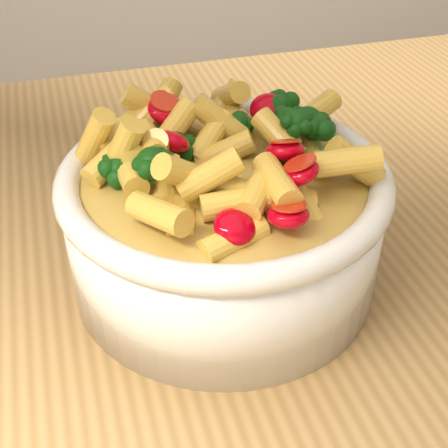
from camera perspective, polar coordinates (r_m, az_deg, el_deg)
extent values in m
cube|color=#A97E48|center=(0.55, -7.06, -4.22)|extent=(1.20, 0.80, 0.04)
cylinder|color=#A97E48|center=(1.26, 16.75, -5.10)|extent=(0.05, 0.05, 0.86)
cylinder|color=silver|center=(0.48, 0.00, -0.45)|extent=(0.24, 0.24, 0.09)
ellipsoid|color=silver|center=(0.50, 0.00, -3.13)|extent=(0.22, 0.22, 0.04)
torus|color=silver|center=(0.46, 0.00, 4.30)|extent=(0.25, 0.25, 0.02)
ellipsoid|color=#E1B64C|center=(0.46, 0.00, 4.30)|extent=(0.21, 0.21, 0.02)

